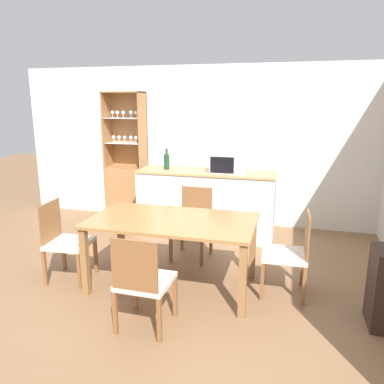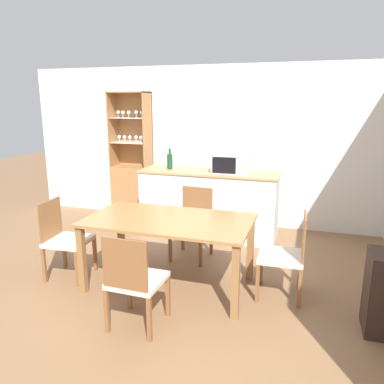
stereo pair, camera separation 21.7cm
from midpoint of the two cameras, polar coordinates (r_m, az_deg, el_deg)
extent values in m
plane|color=brown|center=(4.11, -3.58, -15.27)|extent=(18.00, 18.00, 0.00)
cube|color=silver|center=(6.16, 5.19, 6.97)|extent=(6.80, 0.06, 2.55)
cube|color=silver|center=(5.62, 3.64, -1.93)|extent=(2.01, 0.59, 0.96)
cube|color=tan|center=(5.50, 3.72, 3.04)|extent=(2.04, 0.62, 0.03)
cube|color=#A37042|center=(6.60, -8.11, 0.04)|extent=(0.66, 0.36, 0.90)
cube|color=#A37042|center=(6.59, -7.77, 9.46)|extent=(0.66, 0.02, 1.24)
cube|color=#A37042|center=(6.58, -10.98, 9.34)|extent=(0.02, 0.36, 1.24)
cube|color=#A37042|center=(6.30, -5.77, 9.33)|extent=(0.02, 0.36, 1.24)
cube|color=#A37042|center=(6.42, -8.63, 14.80)|extent=(0.66, 0.36, 0.02)
cube|color=white|center=(6.45, -8.37, 7.47)|extent=(0.61, 0.32, 0.01)
cube|color=white|center=(6.42, -8.50, 11.11)|extent=(0.61, 0.32, 0.01)
cylinder|color=white|center=(6.53, -10.06, 7.55)|extent=(0.04, 0.04, 0.01)
cylinder|color=white|center=(6.53, -10.07, 7.82)|extent=(0.01, 0.01, 0.06)
sphere|color=white|center=(6.52, -10.09, 8.27)|extent=(0.06, 0.06, 0.06)
cylinder|color=white|center=(6.50, -10.21, 11.15)|extent=(0.04, 0.04, 0.01)
cylinder|color=white|center=(6.50, -10.22, 11.41)|extent=(0.01, 0.01, 0.06)
sphere|color=white|center=(6.50, -10.24, 11.87)|extent=(0.06, 0.06, 0.06)
cylinder|color=white|center=(6.48, -9.28, 7.54)|extent=(0.04, 0.04, 0.01)
cylinder|color=white|center=(6.47, -9.29, 7.80)|extent=(0.01, 0.01, 0.06)
sphere|color=white|center=(6.47, -9.31, 8.26)|extent=(0.06, 0.06, 0.06)
cylinder|color=white|center=(6.43, -9.51, 11.15)|extent=(0.04, 0.04, 0.01)
cylinder|color=white|center=(6.43, -9.52, 11.42)|extent=(0.01, 0.01, 0.06)
sphere|color=white|center=(6.42, -9.54, 11.88)|extent=(0.06, 0.06, 0.06)
cylinder|color=white|center=(6.43, -8.46, 7.52)|extent=(0.04, 0.04, 0.01)
cylinder|color=white|center=(6.43, -8.47, 7.79)|extent=(0.01, 0.01, 0.06)
sphere|color=white|center=(6.42, -8.49, 8.25)|extent=(0.06, 0.06, 0.06)
cylinder|color=white|center=(6.39, -8.65, 11.16)|extent=(0.04, 0.04, 0.01)
cylinder|color=white|center=(6.39, -8.66, 11.44)|extent=(0.01, 0.01, 0.06)
sphere|color=white|center=(6.38, -8.67, 11.90)|extent=(0.06, 0.06, 0.06)
cylinder|color=white|center=(6.41, -7.53, 7.53)|extent=(0.04, 0.04, 0.01)
cylinder|color=white|center=(6.40, -7.54, 7.80)|extent=(0.01, 0.01, 0.06)
sphere|color=white|center=(6.40, -7.55, 8.26)|extent=(0.06, 0.06, 0.06)
cylinder|color=white|center=(6.41, -7.50, 11.21)|extent=(0.04, 0.04, 0.01)
cylinder|color=white|center=(6.41, -7.51, 11.48)|extent=(0.01, 0.01, 0.06)
sphere|color=white|center=(6.41, -7.53, 11.94)|extent=(0.06, 0.06, 0.06)
cylinder|color=white|center=(6.34, -6.77, 7.49)|extent=(0.04, 0.04, 0.01)
cylinder|color=white|center=(6.34, -6.78, 7.77)|extent=(0.01, 0.01, 0.06)
sphere|color=white|center=(6.34, -6.79, 8.23)|extent=(0.06, 0.06, 0.06)
cylinder|color=white|center=(6.36, -6.66, 11.22)|extent=(0.04, 0.04, 0.01)
cylinder|color=white|center=(6.36, -6.67, 11.49)|extent=(0.01, 0.01, 0.06)
sphere|color=white|center=(6.36, -6.68, 11.95)|extent=(0.06, 0.06, 0.06)
cube|color=olive|center=(4.00, -2.00, -4.33)|extent=(1.76, 0.97, 0.03)
cube|color=olive|center=(4.12, -14.97, -9.96)|extent=(0.07, 0.07, 0.74)
cube|color=olive|center=(3.57, 8.44, -13.44)|extent=(0.07, 0.07, 0.74)
cube|color=olive|center=(4.80, -9.50, -6.22)|extent=(0.07, 0.07, 0.74)
cube|color=olive|center=(4.34, 10.32, -8.45)|extent=(0.07, 0.07, 0.74)
cube|color=beige|center=(4.80, 1.18, -5.23)|extent=(0.48, 0.48, 0.05)
cube|color=brown|center=(4.92, 2.08, -1.78)|extent=(0.41, 0.05, 0.44)
cube|color=brown|center=(4.64, 2.67, -8.94)|extent=(0.04, 0.04, 0.41)
cube|color=brown|center=(4.78, -2.02, -8.25)|extent=(0.04, 0.04, 0.41)
cube|color=brown|center=(5.00, 4.21, -7.25)|extent=(0.04, 0.04, 0.41)
cube|color=brown|center=(5.13, -0.18, -6.67)|extent=(0.04, 0.04, 0.41)
cube|color=beige|center=(3.45, -6.45, -13.23)|extent=(0.46, 0.46, 0.05)
cube|color=brown|center=(3.17, -8.27, -10.91)|extent=(0.41, 0.03, 0.44)
cube|color=brown|center=(3.80, -7.88, -14.46)|extent=(0.04, 0.04, 0.41)
cube|color=brown|center=(3.65, -1.91, -15.58)|extent=(0.04, 0.04, 0.41)
cube|color=brown|center=(3.49, -11.04, -17.35)|extent=(0.04, 0.04, 0.41)
cube|color=brown|center=(3.32, -4.57, -18.80)|extent=(0.04, 0.04, 0.41)
cube|color=beige|center=(4.50, -16.94, -7.17)|extent=(0.48, 0.48, 0.05)
cube|color=brown|center=(4.53, -19.51, -3.96)|extent=(0.05, 0.41, 0.44)
cube|color=brown|center=(4.65, -13.26, -9.23)|extent=(0.04, 0.04, 0.41)
cube|color=brown|center=(4.33, -15.71, -11.21)|extent=(0.04, 0.04, 0.41)
cube|color=brown|center=(4.84, -17.65, -8.60)|extent=(0.04, 0.04, 0.41)
cube|color=brown|center=(4.53, -20.32, -10.41)|extent=(0.04, 0.04, 0.41)
cube|color=beige|center=(4.04, 14.88, -9.48)|extent=(0.46, 0.46, 0.05)
cube|color=brown|center=(3.95, 18.23, -6.41)|extent=(0.03, 0.41, 0.44)
cube|color=brown|center=(3.95, 11.55, -13.45)|extent=(0.04, 0.04, 0.41)
cube|color=brown|center=(4.32, 12.00, -11.03)|extent=(0.04, 0.04, 0.41)
cube|color=brown|center=(3.95, 17.65, -13.84)|extent=(0.04, 0.04, 0.41)
cube|color=brown|center=(4.32, 17.52, -11.38)|extent=(0.04, 0.04, 0.41)
cube|color=#B7BABF|center=(5.37, 7.21, 4.29)|extent=(0.52, 0.33, 0.27)
cube|color=black|center=(5.22, 6.08, 4.06)|extent=(0.33, 0.01, 0.23)
cylinder|color=#193D23|center=(5.64, -2.29, 4.64)|extent=(0.08, 0.08, 0.23)
cylinder|color=#193D23|center=(5.62, -2.31, 6.22)|extent=(0.03, 0.03, 0.09)
camera|label=1|loc=(0.11, -88.68, 0.32)|focal=35.00mm
camera|label=2|loc=(0.11, 91.32, -0.32)|focal=35.00mm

